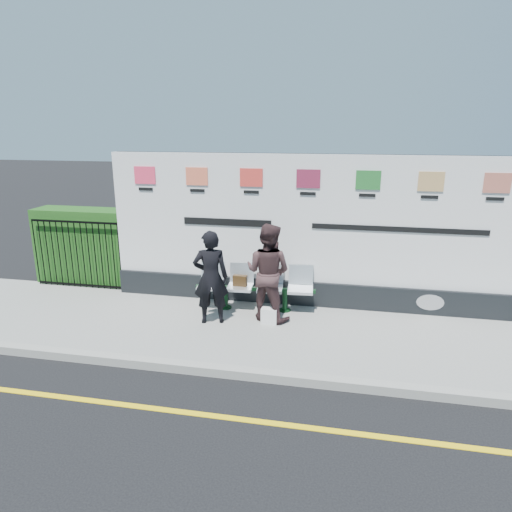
{
  "coord_description": "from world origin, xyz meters",
  "views": [
    {
      "loc": [
        1.23,
        -4.91,
        3.64
      ],
      "look_at": [
        -0.4,
        3.25,
        1.25
      ],
      "focal_mm": 32.0,
      "sensor_mm": 36.0,
      "label": 1
    }
  ],
  "objects": [
    {
      "name": "woman_right",
      "position": [
        -0.12,
        2.97,
        1.03
      ],
      "size": [
        1.05,
        0.92,
        1.83
      ],
      "primitive_type": "imported",
      "rotation": [
        0.0,
        0.0,
        2.85
      ],
      "color": "#3D2728",
      "rests_on": "pavement"
    },
    {
      "name": "billboard",
      "position": [
        0.5,
        3.85,
        1.42
      ],
      "size": [
        8.0,
        0.3,
        3.0
      ],
      "color": "black",
      "rests_on": "pavement"
    },
    {
      "name": "hedge",
      "position": [
        -4.58,
        4.3,
        0.97
      ],
      "size": [
        2.35,
        0.7,
        1.7
      ],
      "primitive_type": "cube",
      "color": "#1E4D17",
      "rests_on": "pavement"
    },
    {
      "name": "handbag_brown",
      "position": [
        -0.74,
        3.32,
        0.71
      ],
      "size": [
        0.28,
        0.13,
        0.21
      ],
      "primitive_type": "cube",
      "rotation": [
        0.0,
        0.0,
        -0.07
      ],
      "color": "#311F0D",
      "rests_on": "bench"
    },
    {
      "name": "yellow_line",
      "position": [
        0.0,
        0.0,
        0.0
      ],
      "size": [
        14.0,
        0.1,
        0.01
      ],
      "primitive_type": "cube",
      "color": "yellow",
      "rests_on": "ground"
    },
    {
      "name": "pavement",
      "position": [
        0.0,
        2.5,
        0.06
      ],
      "size": [
        14.0,
        3.0,
        0.12
      ],
      "primitive_type": "cube",
      "color": "gray",
      "rests_on": "ground"
    },
    {
      "name": "kerb",
      "position": [
        0.0,
        1.0,
        0.07
      ],
      "size": [
        14.0,
        0.18,
        0.14
      ],
      "primitive_type": "cube",
      "color": "gray",
      "rests_on": "ground"
    },
    {
      "name": "bench",
      "position": [
        -0.44,
        3.34,
        0.36
      ],
      "size": [
        2.29,
        0.75,
        0.48
      ],
      "primitive_type": null,
      "rotation": [
        0.0,
        0.0,
        0.08
      ],
      "color": "silver",
      "rests_on": "pavement"
    },
    {
      "name": "carrier_bag_white",
      "position": [
        -0.05,
        2.74,
        0.27
      ],
      "size": [
        0.29,
        0.17,
        0.29
      ],
      "primitive_type": "cube",
      "color": "silver",
      "rests_on": "pavement"
    },
    {
      "name": "ground",
      "position": [
        0.0,
        0.0,
        0.0
      ],
      "size": [
        80.0,
        80.0,
        0.0
      ],
      "primitive_type": "plane",
      "color": "black"
    },
    {
      "name": "railing",
      "position": [
        -4.58,
        3.85,
        0.89
      ],
      "size": [
        2.05,
        0.06,
        1.54
      ],
      "primitive_type": null,
      "color": "black",
      "rests_on": "pavement"
    },
    {
      "name": "woman_left",
      "position": [
        -1.11,
        2.6,
        0.99
      ],
      "size": [
        0.73,
        0.58,
        1.74
      ],
      "primitive_type": "imported",
      "rotation": [
        0.0,
        0.0,
        3.43
      ],
      "color": "black",
      "rests_on": "pavement"
    }
  ]
}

